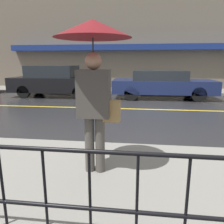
# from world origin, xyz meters

# --- Properties ---
(ground_plane) EXTENTS (80.00, 80.00, 0.00)m
(ground_plane) POSITION_xyz_m (0.00, 0.00, 0.00)
(ground_plane) COLOR #262628
(sidewalk_near) EXTENTS (28.00, 2.82, 0.13)m
(sidewalk_near) POSITION_xyz_m (0.00, -5.32, 0.06)
(sidewalk_near) COLOR gray
(sidewalk_near) RESTS_ON ground_plane
(sidewalk_far) EXTENTS (28.00, 2.18, 0.13)m
(sidewalk_far) POSITION_xyz_m (0.00, 5.01, 0.06)
(sidewalk_far) COLOR gray
(sidewalk_far) RESTS_ON ground_plane
(lane_marking) EXTENTS (25.20, 0.12, 0.01)m
(lane_marking) POSITION_xyz_m (0.00, 0.00, 0.00)
(lane_marking) COLOR gold
(lane_marking) RESTS_ON ground_plane
(building_storefront) EXTENTS (28.00, 0.85, 6.14)m
(building_storefront) POSITION_xyz_m (0.00, 6.22, 3.04)
(building_storefront) COLOR #706656
(building_storefront) RESTS_ON ground_plane
(railing_foreground) EXTENTS (12.00, 0.04, 0.92)m
(railing_foreground) POSITION_xyz_m (-0.00, -6.48, 0.71)
(railing_foreground) COLOR black
(railing_foreground) RESTS_ON sidewalk_near
(pedestrian) EXTENTS (1.02, 1.02, 2.11)m
(pedestrian) POSITION_xyz_m (-0.80, -5.09, 1.77)
(pedestrian) COLOR #4C4742
(pedestrian) RESTS_ON sidewalk_near
(car_black) EXTENTS (4.45, 1.83, 1.54)m
(car_black) POSITION_xyz_m (-4.42, 2.71, 0.78)
(car_black) COLOR black
(car_black) RESTS_ON ground_plane
(car_navy) EXTENTS (4.74, 1.85, 1.33)m
(car_navy) POSITION_xyz_m (0.89, 2.71, 0.70)
(car_navy) COLOR #19234C
(car_navy) RESTS_ON ground_plane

